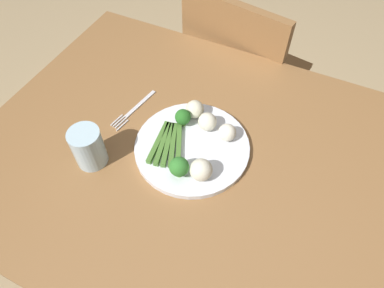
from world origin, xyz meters
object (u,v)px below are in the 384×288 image
object	(u,v)px
chair	(239,77)
cauliflower_near_center	(225,132)
asparagus_bundle	(168,144)
fork	(134,109)
dining_table	(213,185)
plate	(192,147)
broccoli_front_left	(179,167)
water_glass	(88,147)
cauliflower_front	(207,122)
broccoli_right	(183,117)
cauliflower_outer_edge	(195,109)
cauliflower_near_fork	(201,170)

from	to	relation	value
chair	cauliflower_near_center	distance (m)	0.58
asparagus_bundle	fork	size ratio (longest dim) A/B	0.85
dining_table	plate	xyz separation A→B (m)	(0.07, -0.01, 0.12)
cauliflower_near_center	broccoli_front_left	bearing A→B (deg)	70.07
asparagus_bundle	cauliflower_near_center	distance (m)	0.15
cauliflower_near_center	plate	bearing A→B (deg)	42.00
water_glass	asparagus_bundle	bearing A→B (deg)	-144.07
dining_table	broccoli_front_left	size ratio (longest dim) A/B	21.45
chair	fork	bearing A→B (deg)	83.73
cauliflower_front	fork	distance (m)	0.21
broccoli_front_left	cauliflower_near_center	size ratio (longest dim) A/B	1.26
dining_table	water_glass	bearing A→B (deg)	24.25
asparagus_bundle	broccoli_right	xyz separation A→B (m)	(-0.00, -0.08, 0.02)
cauliflower_outer_edge	cauliflower_near_fork	distance (m)	0.19
broccoli_front_left	asparagus_bundle	bearing A→B (deg)	-44.74
cauliflower_near_fork	dining_table	bearing A→B (deg)	-100.84
plate	cauliflower_outer_edge	size ratio (longest dim) A/B	5.96
asparagus_bundle	broccoli_front_left	xyz separation A→B (m)	(-0.06, 0.06, 0.03)
plate	chair	bearing A→B (deg)	-84.11
broccoli_right	cauliflower_near_fork	distance (m)	0.16
chair	cauliflower_front	bearing A→B (deg)	107.46
chair	broccoli_right	bearing A→B (deg)	100.36
cauliflower_near_center	broccoli_right	bearing A→B (deg)	3.48
cauliflower_front	water_glass	xyz separation A→B (m)	(0.22, 0.20, 0.01)
water_glass	cauliflower_outer_edge	bearing A→B (deg)	-126.60
plate	cauliflower_outer_edge	bearing A→B (deg)	-68.56
broccoli_front_left	cauliflower_front	xyz separation A→B (m)	(-0.00, -0.16, -0.01)
cauliflower_near_center	cauliflower_near_fork	bearing A→B (deg)	86.97
plate	cauliflower_outer_edge	distance (m)	0.10
broccoli_right	dining_table	bearing A→B (deg)	152.20
chair	cauliflower_outer_edge	xyz separation A→B (m)	(-0.02, 0.46, 0.28)
asparagus_bundle	broccoli_right	size ratio (longest dim) A/B	2.83
plate	water_glass	bearing A→B (deg)	33.40
plate	broccoli_right	bearing A→B (deg)	-45.36
dining_table	broccoli_front_left	world-z (taller)	broccoli_front_left
chair	broccoli_front_left	xyz separation A→B (m)	(-0.07, 0.64, 0.28)
dining_table	broccoli_front_left	distance (m)	0.19
cauliflower_near_center	cauliflower_near_fork	world-z (taller)	cauliflower_near_fork
plate	cauliflower_front	xyz separation A→B (m)	(-0.01, -0.07, 0.03)
dining_table	chair	size ratio (longest dim) A/B	1.40
fork	water_glass	distance (m)	0.19
broccoli_right	water_glass	distance (m)	0.24
broccoli_right	fork	size ratio (longest dim) A/B	0.30
dining_table	cauliflower_near_center	bearing A→B (deg)	-86.20
cauliflower_outer_edge	dining_table	bearing A→B (deg)	135.22
cauliflower_near_center	water_glass	distance (m)	0.33
asparagus_bundle	broccoli_right	bearing A→B (deg)	159.54
plate	cauliflower_near_center	distance (m)	0.09
fork	water_glass	bearing A→B (deg)	8.68
chair	broccoli_front_left	size ratio (longest dim) A/B	15.37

